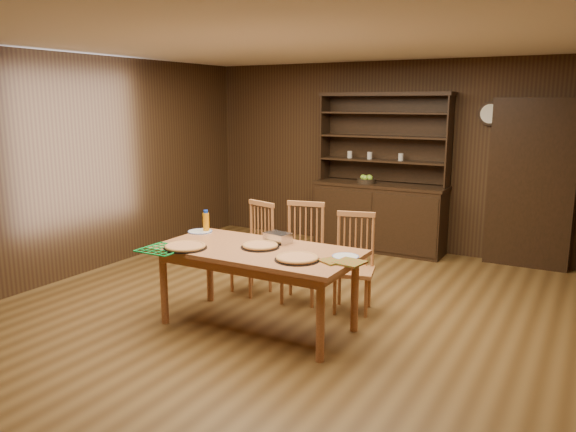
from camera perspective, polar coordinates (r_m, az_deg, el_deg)
The scene contains 20 objects.
floor at distance 5.66m, azimuth -0.71°, elevation -9.68°, with size 6.00×6.00×0.00m, color brown.
room_shell at distance 5.30m, azimuth -0.76°, elevation 6.43°, with size 6.00×6.00×6.00m.
china_hutch at distance 7.92m, azimuth 9.32°, elevation 0.81°, with size 1.84×0.52×2.17m.
doorway at distance 7.57m, azimuth 23.46°, elevation 3.00°, with size 1.00×0.18×2.10m, color black.
wall_clock at distance 7.63m, azimuth 19.87°, elevation 9.75°, with size 0.30×0.05×0.30m.
dining_table at distance 5.10m, azimuth -3.14°, elevation -4.24°, with size 1.85×0.92×0.75m.
chair_left at distance 6.14m, azimuth -3.32°, elevation -2.90°, with size 0.50×0.48×0.99m.
chair_center at distance 5.86m, azimuth 1.55°, elevation -3.34°, with size 0.50×0.48×1.03m.
chair_right at distance 5.63m, azimuth 6.72°, elevation -4.35°, with size 0.49×0.47×0.98m.
pizza_left at distance 5.15m, azimuth -10.39°, elevation -3.08°, with size 0.39×0.39×0.04m.
pizza_right at distance 4.70m, azimuth 0.94°, elevation -4.31°, with size 0.38×0.38×0.04m.
pizza_center at distance 5.10m, azimuth -2.85°, elevation -3.04°, with size 0.35×0.35×0.04m.
cooling_rack at distance 5.15m, azimuth -12.64°, elevation -3.27°, with size 0.35×0.35×0.02m, color green, non-canonical shape.
plate_left at distance 5.75m, azimuth -8.92°, elevation -1.57°, with size 0.25×0.25×0.02m.
plate_right at distance 4.80m, azimuth 5.85°, elevation -4.13°, with size 0.23×0.23×0.02m.
foil_dish at distance 5.27m, azimuth -1.03°, elevation -2.22°, with size 0.24×0.17×0.09m, color white.
juice_bottle at distance 5.74m, azimuth -8.33°, elevation -0.58°, with size 0.06×0.06×0.23m.
pot_holder_a at distance 4.63m, azimuth 6.30°, elevation -4.72°, with size 0.22×0.22×0.02m, color #B62514.
pot_holder_b at distance 4.67m, azimuth 4.55°, elevation -4.57°, with size 0.19×0.19×0.01m, color #B62514.
fruit_bowl at distance 7.86m, azimuth 7.98°, elevation 3.65°, with size 0.25×0.25×0.12m.
Camera 1 is at (2.65, -4.56, 2.05)m, focal length 35.00 mm.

